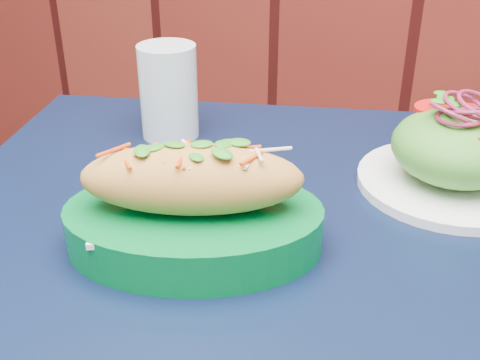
% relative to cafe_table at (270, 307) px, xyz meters
% --- Properties ---
extents(cafe_table, '(0.99, 0.99, 0.75)m').
position_rel_cafe_table_xyz_m(cafe_table, '(0.00, 0.00, 0.00)').
color(cafe_table, black).
rests_on(cafe_table, ground).
extents(banh_mi_basket, '(0.31, 0.26, 0.12)m').
position_rel_cafe_table_xyz_m(banh_mi_basket, '(-0.07, -0.04, 0.13)').
color(banh_mi_basket, '#006528').
rests_on(banh_mi_basket, cafe_table).
extents(salad_plate, '(0.22, 0.22, 0.12)m').
position_rel_cafe_table_xyz_m(salad_plate, '(0.16, 0.20, 0.13)').
color(salad_plate, white).
rests_on(salad_plate, cafe_table).
extents(water_glass, '(0.08, 0.08, 0.13)m').
position_rel_cafe_table_xyz_m(water_glass, '(-0.23, 0.20, 0.15)').
color(water_glass, silver).
rests_on(water_glass, cafe_table).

